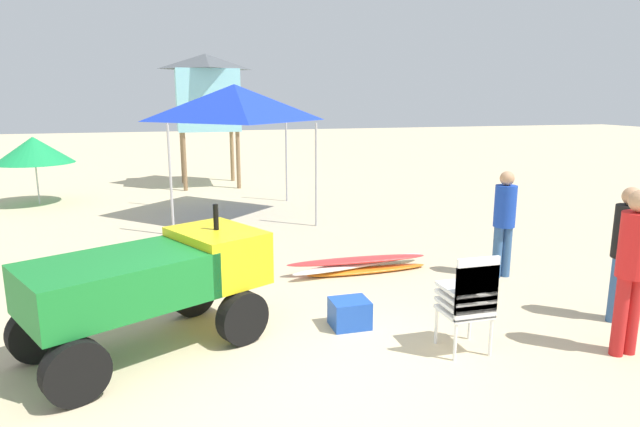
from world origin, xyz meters
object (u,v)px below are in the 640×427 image
lifeguard_near_center (504,217)px  popup_canopy (235,103)px  lifeguard_tower (207,92)px  lifeguard_near_left (633,261)px  utility_cart (153,279)px  beach_umbrella_left (34,150)px  stacked_plastic_chairs (470,296)px  cooler_box (350,313)px  surfboard_pile (361,264)px  lifeguard_near_right (626,246)px

lifeguard_near_center → popup_canopy: bearing=121.3°
lifeguard_tower → lifeguard_near_left: bearing=-75.2°
utility_cart → beach_umbrella_left: 9.82m
lifeguard_near_left → popup_canopy: (-3.08, 8.05, 1.53)m
stacked_plastic_chairs → cooler_box: bearing=134.5°
surfboard_pile → beach_umbrella_left: (-6.08, 7.45, 1.26)m
utility_cart → popup_canopy: bearing=75.2°
lifeguard_near_left → lifeguard_tower: lifeguard_tower is taller
lifeguard_tower → beach_umbrella_left: 5.05m
utility_cart → lifeguard_near_right: lifeguard_near_right is taller
lifeguard_near_left → stacked_plastic_chairs: bearing=164.0°
lifeguard_near_left → cooler_box: size_ratio=3.98×
surfboard_pile → lifeguard_near_left: 3.92m
cooler_box → popup_canopy: bearing=94.3°
lifeguard_near_left → cooler_box: 3.10m
lifeguard_near_right → lifeguard_near_left: bearing=-131.1°
surfboard_pile → lifeguard_near_left: (1.75, -3.39, 0.91)m
lifeguard_near_left → lifeguard_tower: bearing=104.8°
surfboard_pile → lifeguard_tower: bearing=99.8°
utility_cart → lifeguard_near_left: (4.81, -1.51, 0.25)m
stacked_plastic_chairs → lifeguard_near_right: bearing=7.1°
beach_umbrella_left → popup_canopy: bearing=-30.4°
lifeguard_near_right → cooler_box: size_ratio=3.72×
popup_canopy → cooler_box: popup_canopy is taller
popup_canopy → beach_umbrella_left: popup_canopy is taller
utility_cart → surfboard_pile: (3.06, 1.88, -0.66)m
lifeguard_near_center → lifeguard_tower: lifeguard_tower is taller
lifeguard_near_left → lifeguard_near_right: lifeguard_near_left is taller
beach_umbrella_left → cooler_box: (5.23, -9.37, -1.22)m
lifeguard_near_left → beach_umbrella_left: bearing=125.8°
beach_umbrella_left → lifeguard_near_right: bearing=-50.0°
popup_canopy → stacked_plastic_chairs: bearing=-79.0°
stacked_plastic_chairs → lifeguard_near_center: lifeguard_near_center is taller
utility_cart → lifeguard_tower: lifeguard_tower is taller
beach_umbrella_left → surfboard_pile: bearing=-50.8°
lifeguard_near_left → lifeguard_tower: 13.24m
lifeguard_near_left → beach_umbrella_left: size_ratio=0.94×
popup_canopy → lifeguard_near_center: bearing=-58.7°
lifeguard_near_left → lifeguard_near_center: 2.61m
surfboard_pile → popup_canopy: size_ratio=0.80×
popup_canopy → cooler_box: size_ratio=6.66×
utility_cart → popup_canopy: size_ratio=0.94×
lifeguard_near_right → beach_umbrella_left: 13.19m
surfboard_pile → beach_umbrella_left: beach_umbrella_left is taller
lifeguard_near_right → utility_cart: bearing=172.0°
utility_cart → beach_umbrella_left: size_ratio=1.47×
lifeguard_near_center → lifeguard_tower: size_ratio=0.41×
popup_canopy → lifeguard_tower: bearing=93.3°
lifeguard_near_left → lifeguard_near_center: size_ratio=1.10×
lifeguard_near_right → cooler_box: 3.41m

